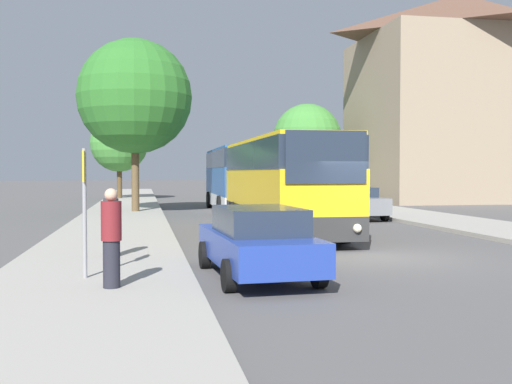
{
  "coord_description": "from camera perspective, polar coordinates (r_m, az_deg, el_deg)",
  "views": [
    {
      "loc": [
        -6.0,
        -14.73,
        2.2
      ],
      "look_at": [
        -0.66,
        13.52,
        1.25
      ],
      "focal_mm": 42.0,
      "sensor_mm": 36.0,
      "label": 1
    }
  ],
  "objects": [
    {
      "name": "parked_car_left_curb",
      "position": [
        12.5,
        0.1,
        -4.68
      ],
      "size": [
        2.13,
        4.65,
        1.48
      ],
      "rotation": [
        0.0,
        0.0,
        0.05
      ],
      "color": "#233D9E",
      "rests_on": "ground_plane"
    },
    {
      "name": "tree_right_near",
      "position": [
        46.26,
        4.9,
        5.13
      ],
      "size": [
        5.25,
        5.25,
        7.3
      ],
      "color": "#47331E",
      "rests_on": "sidewalk_right"
    },
    {
      "name": "tree_left_far",
      "position": [
        48.79,
        -12.9,
        4.54
      ],
      "size": [
        4.53,
        4.53,
        6.61
      ],
      "color": "#513D23",
      "rests_on": "sidewalk_left"
    },
    {
      "name": "pedestrian_waiting_far",
      "position": [
        10.93,
        -13.61,
        -4.24
      ],
      "size": [
        0.36,
        0.36,
        1.77
      ],
      "rotation": [
        0.0,
        0.0,
        0.51
      ],
      "color": "#23232D",
      "rests_on": "sidewalk_left"
    },
    {
      "name": "ground_plane",
      "position": [
        16.06,
        11.4,
        -6.02
      ],
      "size": [
        300.0,
        300.0,
        0.0
      ],
      "primitive_type": "plane",
      "color": "#565454",
      "rests_on": "ground"
    },
    {
      "name": "bus_middle",
      "position": [
        34.01,
        -1.88,
        1.35
      ],
      "size": [
        2.98,
        10.7,
        3.52
      ],
      "rotation": [
        0.0,
        0.0,
        -0.02
      ],
      "color": "silver",
      "rests_on": "ground_plane"
    },
    {
      "name": "building_right_background",
      "position": [
        48.82,
        18.81,
        8.48
      ],
      "size": [
        14.73,
        11.25,
        15.75
      ],
      "color": "gray",
      "rests_on": "ground_plane"
    },
    {
      "name": "bus_stop_sign",
      "position": [
        12.04,
        -16.02,
        -0.51
      ],
      "size": [
        0.08,
        0.45,
        2.51
      ],
      "color": "gray",
      "rests_on": "sidewalk_left"
    },
    {
      "name": "parked_car_right_near",
      "position": [
        28.23,
        9.47,
        -1.0
      ],
      "size": [
        2.04,
        4.15,
        1.5
      ],
      "rotation": [
        0.0,
        0.0,
        3.18
      ],
      "color": "slate",
      "rests_on": "ground_plane"
    },
    {
      "name": "bus_front",
      "position": [
        21.41,
        2.48,
        0.81
      ],
      "size": [
        2.86,
        10.61,
        3.36
      ],
      "rotation": [
        0.0,
        0.0,
        0.0
      ],
      "color": "#2D2D2D",
      "rests_on": "ground_plane"
    },
    {
      "name": "tree_left_near",
      "position": [
        32.34,
        -11.47,
        8.88
      ],
      "size": [
        5.98,
        5.98,
        9.01
      ],
      "color": "brown",
      "rests_on": "sidewalk_left"
    },
    {
      "name": "tree_right_mid",
      "position": [
        50.9,
        4.56,
        5.26
      ],
      "size": [
        4.62,
        4.62,
        7.37
      ],
      "color": "brown",
      "rests_on": "sidewalk_right"
    },
    {
      "name": "sidewalk_left",
      "position": [
        14.92,
        -14.54,
        -6.36
      ],
      "size": [
        4.0,
        120.0,
        0.15
      ],
      "primitive_type": "cube",
      "color": "#A39E93",
      "rests_on": "ground_plane"
    },
    {
      "name": "pedestrian_waiting_near",
      "position": [
        14.86,
        -13.65,
        -2.92
      ],
      "size": [
        0.36,
        0.36,
        1.63
      ],
      "rotation": [
        0.0,
        0.0,
        5.52
      ],
      "color": "#23232D",
      "rests_on": "sidewalk_left"
    }
  ]
}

